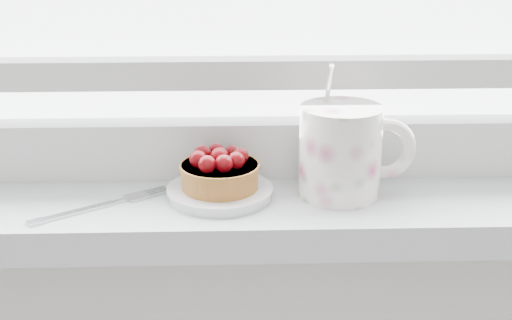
{
  "coord_description": "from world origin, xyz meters",
  "views": [
    {
      "loc": [
        0.0,
        1.12,
        1.26
      ],
      "look_at": [
        0.03,
        1.88,
        0.99
      ],
      "focal_mm": 50.0,
      "sensor_mm": 36.0,
      "label": 1
    }
  ],
  "objects_px": {
    "raspberry_tart": "(220,171)",
    "floral_mug": "(343,149)",
    "fork": "(101,205)",
    "saucer": "(220,192)"
  },
  "relations": [
    {
      "from": "saucer",
      "to": "floral_mug",
      "type": "distance_m",
      "value": 0.15
    },
    {
      "from": "saucer",
      "to": "fork",
      "type": "distance_m",
      "value": 0.14
    },
    {
      "from": "fork",
      "to": "raspberry_tart",
      "type": "bearing_deg",
      "value": 10.02
    },
    {
      "from": "raspberry_tart",
      "to": "fork",
      "type": "relative_size",
      "value": 0.61
    },
    {
      "from": "raspberry_tart",
      "to": "floral_mug",
      "type": "bearing_deg",
      "value": 1.53
    },
    {
      "from": "saucer",
      "to": "raspberry_tart",
      "type": "bearing_deg",
      "value": -130.67
    },
    {
      "from": "raspberry_tart",
      "to": "floral_mug",
      "type": "height_order",
      "value": "floral_mug"
    },
    {
      "from": "raspberry_tart",
      "to": "floral_mug",
      "type": "relative_size",
      "value": 0.6
    },
    {
      "from": "fork",
      "to": "floral_mug",
      "type": "bearing_deg",
      "value": 5.66
    },
    {
      "from": "raspberry_tart",
      "to": "fork",
      "type": "distance_m",
      "value": 0.14
    }
  ]
}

